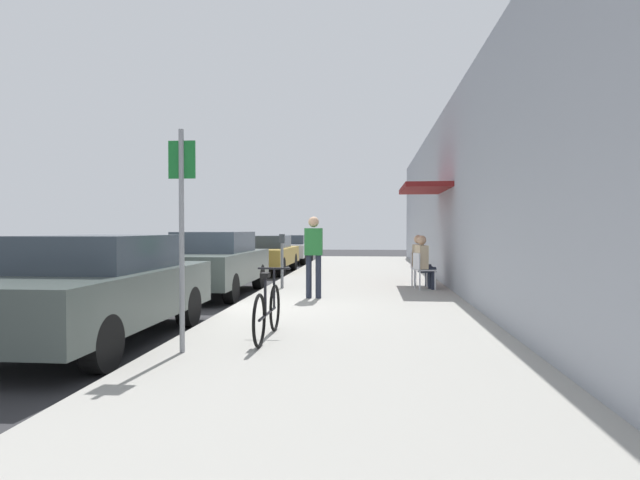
{
  "coord_description": "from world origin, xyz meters",
  "views": [
    {
      "loc": [
        2.58,
        -9.75,
        1.56
      ],
      "look_at": [
        1.14,
        5.39,
        1.24
      ],
      "focal_mm": 29.46,
      "sensor_mm": 36.0,
      "label": 1
    }
  ],
  "objects": [
    {
      "name": "sidewalk_slab",
      "position": [
        2.25,
        2.0,
        0.06
      ],
      "size": [
        4.5,
        32.0,
        0.12
      ],
      "primitive_type": "cube",
      "color": "#9E9B93",
      "rests_on": "ground_plane"
    },
    {
      "name": "parked_car_1",
      "position": [
        -1.1,
        2.36,
        0.77
      ],
      "size": [
        1.8,
        4.4,
        1.5
      ],
      "color": "#47514C",
      "rests_on": "ground_plane"
    },
    {
      "name": "pedestrian_standing",
      "position": [
        1.42,
        1.08,
        1.12
      ],
      "size": [
        0.36,
        0.22,
        1.7
      ],
      "color": "#232838",
      "rests_on": "sidewalk_slab"
    },
    {
      "name": "parked_car_2",
      "position": [
        -1.1,
        8.58,
        0.7
      ],
      "size": [
        1.8,
        4.4,
        1.33
      ],
      "color": "#A58433",
      "rests_on": "ground_plane"
    },
    {
      "name": "parked_car_0",
      "position": [
        -1.1,
        -2.95,
        0.76
      ],
      "size": [
        1.8,
        4.4,
        1.48
      ],
      "color": "#47514C",
      "rests_on": "ground_plane"
    },
    {
      "name": "parked_car_3",
      "position": [
        -1.1,
        14.29,
        0.68
      ],
      "size": [
        1.8,
        4.4,
        1.28
      ],
      "color": "#B7B7BC",
      "rests_on": "ground_plane"
    },
    {
      "name": "seated_patron_1",
      "position": [
        3.88,
        3.84,
        0.82
      ],
      "size": [
        0.51,
        0.47,
        1.29
      ],
      "color": "#232838",
      "rests_on": "sidewalk_slab"
    },
    {
      "name": "cafe_chair_1",
      "position": [
        3.82,
        3.86,
        0.62
      ],
      "size": [
        0.56,
        0.56,
        0.87
      ],
      "color": "silver",
      "rests_on": "sidewalk_slab"
    },
    {
      "name": "cafe_chair_0",
      "position": [
        3.82,
        2.94,
        0.62
      ],
      "size": [
        0.53,
        0.53,
        0.87
      ],
      "color": "silver",
      "rests_on": "sidewalk_slab"
    },
    {
      "name": "bicycle_0",
      "position": [
        1.25,
        -2.98,
        0.48
      ],
      "size": [
        0.46,
        1.71,
        0.9
      ],
      "color": "black",
      "rests_on": "sidewalk_slab"
    },
    {
      "name": "street_sign",
      "position": [
        0.4,
        -3.82,
        1.64
      ],
      "size": [
        0.32,
        0.06,
        2.6
      ],
      "color": "gray",
      "rests_on": "sidewalk_slab"
    },
    {
      "name": "parking_meter",
      "position": [
        0.45,
        2.89,
        0.89
      ],
      "size": [
        0.12,
        0.1,
        1.32
      ],
      "color": "slate",
      "rests_on": "sidewalk_slab"
    },
    {
      "name": "building_facade",
      "position": [
        4.64,
        2.02,
        2.35
      ],
      "size": [
        1.4,
        32.0,
        4.7
      ],
      "color": "#999EA8",
      "rests_on": "ground_plane"
    },
    {
      "name": "ground_plane",
      "position": [
        0.0,
        0.0,
        0.0
      ],
      "size": [
        60.0,
        60.0,
        0.0
      ],
      "primitive_type": "plane",
      "color": "#2D2D30"
    },
    {
      "name": "seated_patron_0",
      "position": [
        3.87,
        2.96,
        0.82
      ],
      "size": [
        0.49,
        0.44,
        1.29
      ],
      "color": "#232838",
      "rests_on": "sidewalk_slab"
    }
  ]
}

